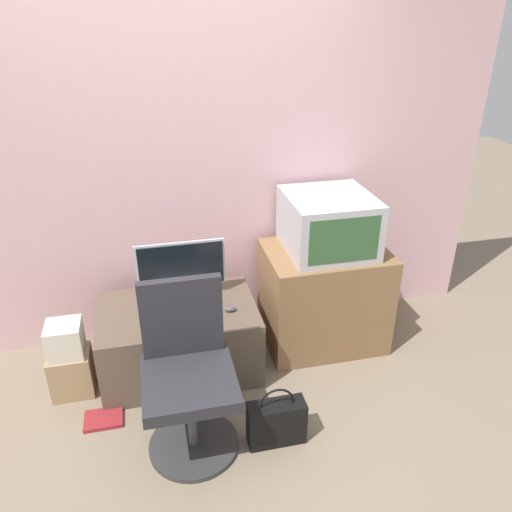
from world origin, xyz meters
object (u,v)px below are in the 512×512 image
Objects in this scene: mouse at (231,309)px; office_chair at (188,378)px; cardboard_box_lower at (72,372)px; handbag at (276,422)px; book at (104,419)px; crt_tv at (328,223)px; main_monitor at (182,270)px; keyboard at (188,317)px.

office_chair reaches higher than mouse.
office_chair is at bearing -39.19° from cardboard_box_lower.
handbag is (0.45, -0.12, -0.29)m from office_chair.
cardboard_box_lower reaches higher than book.
crt_tv reaches higher than mouse.
keyboard is (0.00, -0.26, -0.18)m from main_monitor.
keyboard is at bearing 25.73° from book.
cardboard_box_lower is (-1.69, -0.19, -0.75)m from crt_tv.
main_monitor is at bearing 85.90° from office_chair.
crt_tv is 0.60× the size of office_chair.
mouse is at bearing -43.64° from main_monitor.
mouse is 0.12× the size of crt_tv.
keyboard is 1.31× the size of cardboard_box_lower.
office_chair is 0.55m from handbag.
keyboard is 0.68× the size of crt_tv.
main_monitor is 1.10m from handbag.
mouse is 0.32× the size of book.
keyboard is 1.08m from crt_tv.
main_monitor reaches higher than mouse.
office_chair is (-0.32, -0.52, -0.05)m from mouse.
crt_tv is at bearing 18.17° from book.
office_chair is 0.69m from book.
office_chair reaches higher than keyboard.
office_chair is at bearing -143.94° from crt_tv.
crt_tv is 1.86m from cardboard_box_lower.
keyboard is 0.40× the size of office_chair.
keyboard is at bearing -166.48° from crt_tv.
main_monitor is 2.59× the size of book.
main_monitor reaches higher than keyboard.
main_monitor is at bearing 44.00° from book.
handbag reaches higher than book.
cardboard_box_lower is at bearing 178.25° from mouse.
handbag is (0.39, -0.63, -0.33)m from keyboard.
main_monitor reaches higher than cardboard_box_lower.
main_monitor is 8.11× the size of mouse.
main_monitor reaches higher than book.
keyboard is 1.03× the size of handbag.
main_monitor is 0.99m from book.
office_chair reaches higher than handbag.
main_monitor is 1.54× the size of handbag.
crt_tv is at bearing 13.52° from keyboard.
keyboard is 0.81m from handbag.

